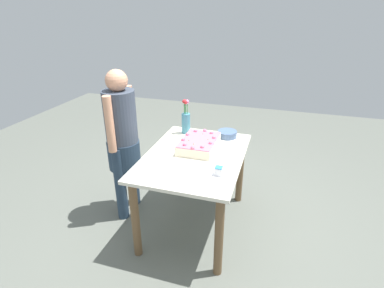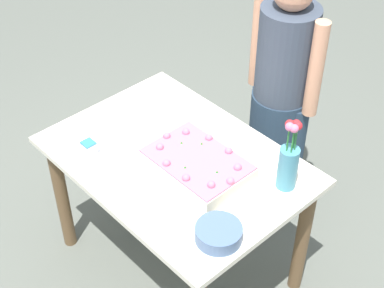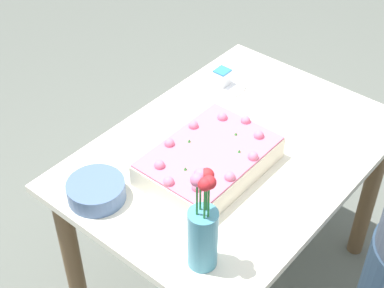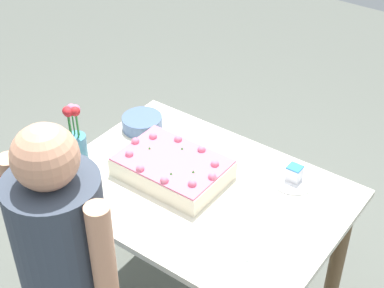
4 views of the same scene
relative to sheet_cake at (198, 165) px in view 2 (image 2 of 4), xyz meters
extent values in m
plane|color=#5C6158|center=(0.14, 0.01, -0.82)|extent=(8.00, 8.00, 0.00)
cube|color=#EDE5D0|center=(0.14, 0.01, -0.06)|extent=(1.21, 0.86, 0.03)
cylinder|color=brown|center=(-0.39, -0.35, -0.45)|extent=(0.07, 0.07, 0.74)
cylinder|color=brown|center=(0.68, -0.35, -0.45)|extent=(0.07, 0.07, 0.74)
cylinder|color=brown|center=(0.68, 0.36, -0.45)|extent=(0.07, 0.07, 0.74)
cube|color=#F2E5C7|center=(0.00, 0.00, -0.01)|extent=(0.46, 0.32, 0.08)
cube|color=pink|center=(0.00, 0.00, 0.04)|extent=(0.45, 0.31, 0.01)
sphere|color=pink|center=(0.21, 0.00, 0.05)|extent=(0.04, 0.04, 0.04)
sphere|color=pink|center=(0.17, 0.08, 0.05)|extent=(0.04, 0.04, 0.04)
sphere|color=pink|center=(0.06, 0.13, 0.05)|extent=(0.04, 0.04, 0.04)
sphere|color=pink|center=(-0.06, 0.13, 0.05)|extent=(0.04, 0.04, 0.04)
sphere|color=pink|center=(-0.17, 0.08, 0.05)|extent=(0.04, 0.04, 0.04)
sphere|color=pink|center=(-0.21, 0.00, 0.05)|extent=(0.04, 0.04, 0.04)
sphere|color=pink|center=(-0.17, -0.08, 0.05)|extent=(0.04, 0.04, 0.04)
sphere|color=pink|center=(-0.06, -0.13, 0.05)|extent=(0.04, 0.04, 0.04)
sphere|color=pink|center=(0.06, -0.13, 0.05)|extent=(0.04, 0.04, 0.04)
sphere|color=pink|center=(0.17, -0.08, 0.05)|extent=(0.04, 0.04, 0.04)
cone|color=#2D8438|center=(-0.13, 0.00, 0.05)|extent=(0.02, 0.02, 0.02)
cone|color=#2D8438|center=(0.12, -0.01, 0.05)|extent=(0.02, 0.02, 0.02)
cone|color=#2D8438|center=(0.06, -0.08, 0.05)|extent=(0.02, 0.02, 0.02)
cone|color=#2D8438|center=(-0.01, 0.09, 0.05)|extent=(0.02, 0.02, 0.02)
cylinder|color=white|center=(0.44, 0.29, -0.04)|extent=(0.20, 0.20, 0.01)
cube|color=white|center=(0.44, 0.29, -0.01)|extent=(0.06, 0.06, 0.06)
cube|color=teal|center=(0.44, 0.29, 0.03)|extent=(0.06, 0.06, 0.01)
cube|color=silver|center=(0.48, -0.12, -0.05)|extent=(0.10, 0.22, 0.00)
cylinder|color=teal|center=(-0.32, -0.23, 0.06)|extent=(0.09, 0.09, 0.21)
cylinder|color=#2D8438|center=(-0.31, -0.23, 0.23)|extent=(0.01, 0.01, 0.13)
sphere|color=red|center=(-0.31, -0.23, 0.29)|extent=(0.04, 0.04, 0.04)
cylinder|color=#2D8438|center=(-0.32, -0.21, 0.23)|extent=(0.01, 0.01, 0.13)
sphere|color=#D46A96|center=(-0.32, -0.21, 0.29)|extent=(0.04, 0.04, 0.04)
cylinder|color=#2D8438|center=(-0.34, -0.22, 0.23)|extent=(0.01, 0.01, 0.13)
sphere|color=#D26891|center=(-0.34, -0.22, 0.29)|extent=(0.04, 0.04, 0.04)
cylinder|color=#2D8438|center=(-0.34, -0.24, 0.23)|extent=(0.01, 0.01, 0.13)
sphere|color=red|center=(-0.34, -0.24, 0.29)|extent=(0.04, 0.04, 0.04)
cylinder|color=#2D8438|center=(-0.32, -0.25, 0.23)|extent=(0.01, 0.01, 0.13)
sphere|color=red|center=(-0.32, -0.25, 0.29)|extent=(0.04, 0.04, 0.04)
cylinder|color=#4C6791|center=(-0.34, 0.21, -0.02)|extent=(0.19, 0.19, 0.06)
cylinder|color=#26394D|center=(0.25, -0.73, -0.43)|extent=(0.11, 0.11, 0.78)
cylinder|color=#26394D|center=(-0.01, -0.73, -0.43)|extent=(0.11, 0.11, 0.78)
cylinder|color=#26394D|center=(0.12, -0.73, -0.16)|extent=(0.32, 0.31, 0.28)
cylinder|color=#394252|center=(0.12, -0.73, 0.22)|extent=(0.30, 0.30, 0.52)
cylinder|color=tan|center=(0.31, -0.73, 0.22)|extent=(0.08, 0.08, 0.52)
cylinder|color=tan|center=(-0.06, -0.73, 0.22)|extent=(0.08, 0.08, 0.52)
camera|label=1|loc=(2.45, 0.69, 1.16)|focal=28.00mm
camera|label=2|loc=(-1.42, 1.35, 1.79)|focal=55.00mm
camera|label=3|loc=(-1.19, -0.92, 1.35)|focal=55.00mm
camera|label=4|loc=(1.24, -1.54, 1.58)|focal=55.00mm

